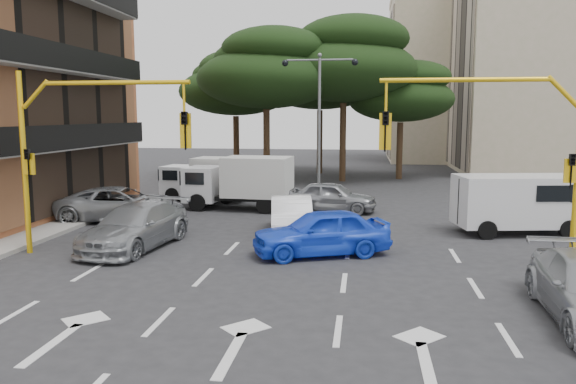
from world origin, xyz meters
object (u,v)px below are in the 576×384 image
(van_white, at_px, (517,204))
(box_truck_b, at_px, (239,183))
(box_truck_a, at_px, (207,179))
(car_silver_cross_a, at_px, (121,204))
(signal_mast_left, at_px, (74,137))
(street_lamp_center, at_px, (319,99))
(car_white_hatch, at_px, (291,216))
(car_silver_cross_b, at_px, (332,197))
(car_silver_wagon, at_px, (135,226))
(car_blue_compact, at_px, (321,232))
(signal_mast_right, at_px, (515,140))

(van_white, relative_size, box_truck_b, 0.88)
(box_truck_a, bearing_deg, car_silver_cross_a, 166.87)
(signal_mast_left, relative_size, street_lamp_center, 0.77)
(car_silver_cross_a, xyz_separation_m, van_white, (16.42, -0.45, 0.42))
(box_truck_a, xyz_separation_m, box_truck_b, (2.33, -2.50, 0.13))
(car_white_hatch, relative_size, box_truck_b, 0.84)
(car_silver_cross_b, height_order, box_truck_b, box_truck_b)
(street_lamp_center, height_order, car_silver_wagon, street_lamp_center)
(signal_mast_left, xyz_separation_m, street_lamp_center, (6.80, 14.01, 1.54))
(signal_mast_left, xyz_separation_m, box_truck_b, (3.26, 9.51, -2.59))
(signal_mast_left, height_order, car_blue_compact, signal_mast_left)
(car_blue_compact, height_order, car_silver_wagon, car_blue_compact)
(car_white_hatch, bearing_deg, car_silver_cross_a, 157.16)
(car_silver_cross_a, relative_size, van_white, 1.15)
(signal_mast_left, relative_size, car_silver_cross_a, 1.12)
(street_lamp_center, bearing_deg, car_silver_cross_b, -77.54)
(van_white, relative_size, box_truck_a, 0.98)
(signal_mast_left, relative_size, car_silver_cross_b, 1.42)
(car_white_hatch, xyz_separation_m, box_truck_a, (-5.63, 8.00, 0.44))
(street_lamp_center, distance_m, box_truck_a, 7.53)
(car_silver_cross_a, xyz_separation_m, box_truck_a, (2.13, 6.13, 0.43))
(van_white, bearing_deg, street_lamp_center, -145.50)
(signal_mast_left, bearing_deg, signal_mast_right, 0.00)
(car_silver_wagon, xyz_separation_m, car_silver_cross_a, (-2.66, 4.70, -0.01))
(car_white_hatch, distance_m, box_truck_a, 9.79)
(signal_mast_left, distance_m, car_blue_compact, 8.58)
(car_silver_wagon, height_order, box_truck_a, box_truck_a)
(van_white, height_order, box_truck_b, box_truck_b)
(car_silver_cross_a, bearing_deg, box_truck_a, -28.06)
(car_silver_cross_a, distance_m, box_truck_a, 6.50)
(car_silver_wagon, bearing_deg, car_silver_cross_a, 127.11)
(signal_mast_right, relative_size, street_lamp_center, 0.77)
(car_silver_cross_a, relative_size, car_silver_cross_b, 1.26)
(signal_mast_left, distance_m, car_white_hatch, 8.31)
(box_truck_b, bearing_deg, signal_mast_left, 165.30)
(signal_mast_left, height_order, box_truck_a, signal_mast_left)
(car_silver_wagon, bearing_deg, street_lamp_center, 75.04)
(car_silver_cross_b, bearing_deg, box_truck_a, 78.90)
(car_blue_compact, relative_size, van_white, 0.97)
(car_silver_wagon, relative_size, box_truck_b, 0.99)
(signal_mast_left, bearing_deg, car_blue_compact, 7.25)
(signal_mast_left, relative_size, box_truck_a, 1.26)
(signal_mast_right, bearing_deg, car_silver_cross_b, 121.47)
(signal_mast_left, distance_m, street_lamp_center, 15.65)
(signal_mast_right, relative_size, car_silver_cross_a, 1.12)
(box_truck_b, bearing_deg, car_silver_cross_a, 133.39)
(signal_mast_right, xyz_separation_m, car_silver_cross_a, (-14.80, 5.88, -3.14))
(signal_mast_right, distance_m, car_blue_compact, 6.55)
(signal_mast_right, bearing_deg, car_white_hatch, 150.38)
(signal_mast_right, bearing_deg, car_silver_cross_a, 158.34)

